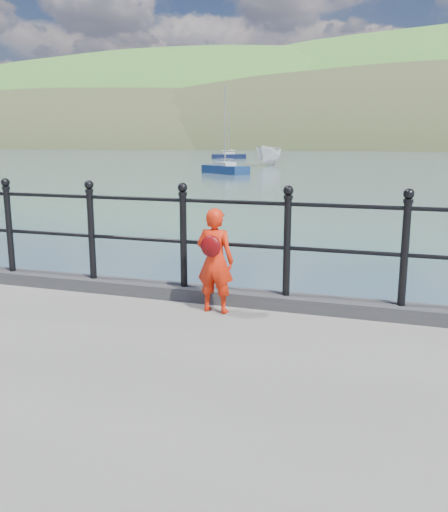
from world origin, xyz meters
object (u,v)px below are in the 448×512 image
(railing, at_px, (234,231))
(sailboat_port, at_px, (225,170))
(child, at_px, (215,260))
(launch_white, at_px, (269,156))
(sailboat_left, at_px, (229,156))

(railing, xyz_separation_m, sailboat_port, (-13.09, 39.68, -1.48))
(child, bearing_deg, railing, -102.13)
(child, height_order, launch_white, launch_white)
(railing, relative_size, child, 16.14)
(railing, bearing_deg, child, -104.97)
(sailboat_left, bearing_deg, launch_white, -88.51)
(railing, height_order, sailboat_left, sailboat_left)
(child, distance_m, sailboat_port, 42.11)
(sailboat_port, bearing_deg, launch_white, 126.93)
(railing, xyz_separation_m, launch_white, (-13.08, 55.86, -0.68))
(child, relative_size, launch_white, 0.19)
(railing, bearing_deg, sailboat_left, 107.77)
(child, distance_m, launch_white, 57.70)
(child, bearing_deg, sailboat_port, -69.19)
(sailboat_port, bearing_deg, child, -35.07)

